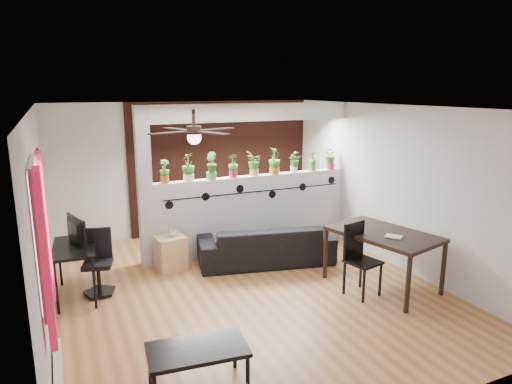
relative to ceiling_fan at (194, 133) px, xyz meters
name	(u,v)px	position (x,y,z in m)	size (l,w,h in m)	color
room_shell	(245,202)	(0.80, 0.30, -1.01)	(6.30, 7.10, 2.90)	#945F30
partition_wall	(254,213)	(1.60, 1.80, -1.64)	(3.60, 0.18, 1.35)	#BCBCC1
ceiling_header	(254,112)	(1.60, 1.80, 0.14)	(3.60, 0.18, 0.30)	silver
pier_column	(145,188)	(-0.31, 1.80, -1.01)	(0.22, 0.20, 2.60)	#BCBCC1
brick_panel	(225,166)	(1.60, 3.27, -1.01)	(3.90, 0.05, 2.60)	brown
vine_decal	(256,192)	(1.60, 1.70, -1.23)	(3.31, 0.01, 0.30)	black
window_assembly	(42,236)	(-1.76, -0.90, -0.81)	(0.09, 1.30, 1.55)	white
baseboard_heater	(58,371)	(-1.74, -0.90, -2.22)	(0.08, 1.00, 0.18)	silver
corkboard	(43,202)	(-1.78, 1.25, -0.96)	(0.03, 0.60, 0.45)	olive
framed_art	(39,166)	(-1.78, 1.20, -0.46)	(0.03, 0.34, 0.44)	#8C7259
ceiling_fan	(194,133)	(0.00, 0.00, 0.00)	(1.19, 1.19, 0.43)	black
potted_plant_0	(165,171)	(0.02, 1.80, -0.76)	(0.20, 0.17, 0.38)	#C35817
potted_plant_1	(188,166)	(0.41, 1.80, -0.72)	(0.31, 0.32, 0.47)	white
potted_plant_2	(211,165)	(0.81, 1.80, -0.72)	(0.23, 0.27, 0.46)	#348F40
potted_plant_3	(233,165)	(1.21, 1.80, -0.75)	(0.22, 0.18, 0.41)	#BC1E35
potted_plant_4	(254,163)	(1.60, 1.80, -0.74)	(0.23, 0.26, 0.43)	gold
potted_plant_5	(275,160)	(2.00, 1.80, -0.71)	(0.21, 0.26, 0.48)	orange
potted_plant_6	(294,162)	(2.39, 1.80, -0.77)	(0.16, 0.19, 0.37)	white
potted_plant_7	(313,161)	(2.79, 1.80, -0.77)	(0.22, 0.21, 0.36)	#387F2E
potted_plant_8	(331,158)	(3.18, 1.80, -0.75)	(0.18, 0.22, 0.41)	#B41C3B
sofa	(266,245)	(1.50, 1.11, -2.01)	(2.11, 0.83, 0.62)	black
cube_shelf	(171,253)	(-0.02, 1.46, -2.04)	(0.45, 0.40, 0.55)	tan
cup	(173,233)	(0.03, 1.46, -1.72)	(0.13, 0.13, 0.11)	gray
computer_desk	(74,251)	(-1.45, 1.02, -1.64)	(0.61, 1.06, 0.74)	black
monitor	(72,236)	(-1.45, 1.17, -1.47)	(0.06, 0.35, 0.20)	black
office_chair	(99,266)	(-1.15, 1.01, -1.91)	(0.47, 0.48, 0.91)	black
dining_table	(383,238)	(2.65, -0.43, -1.57)	(1.27, 1.70, 0.83)	black
book	(392,238)	(2.55, -0.73, -1.47)	(0.16, 0.22, 0.02)	gray
folding_chair	(358,252)	(2.19, -0.47, -1.71)	(0.50, 0.50, 1.03)	black
coffee_table	(197,352)	(-0.51, -1.61, -1.92)	(0.99, 0.61, 0.44)	black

